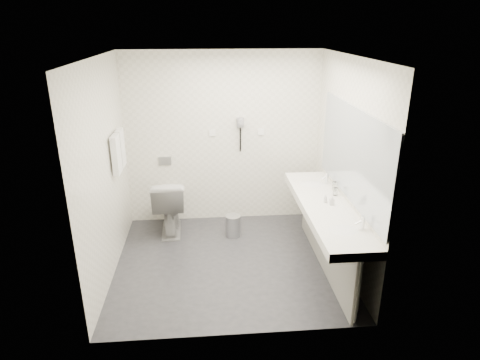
{
  "coord_description": "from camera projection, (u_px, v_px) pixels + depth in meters",
  "views": [
    {
      "loc": [
        -0.25,
        -4.52,
        2.84
      ],
      "look_at": [
        0.15,
        0.15,
        1.05
      ],
      "focal_mm": 31.06,
      "sensor_mm": 36.0,
      "label": 1
    }
  ],
  "objects": [
    {
      "name": "vanity_panel",
      "position": [
        325.0,
        240.0,
        5.01
      ],
      "size": [
        0.03,
        2.15,
        0.75
      ],
      "primitive_type": "cube",
      "color": "gray",
      "rests_on": "floor"
    },
    {
      "name": "glass_right",
      "position": [
        335.0,
        186.0,
        5.23
      ],
      "size": [
        0.06,
        0.06,
        0.11
      ],
      "primitive_type": "cylinder",
      "rotation": [
        0.0,
        0.0,
        0.01
      ],
      "color": "silver",
      "rests_on": "vanity_counter"
    },
    {
      "name": "towel_rail",
      "position": [
        116.0,
        134.0,
        5.09
      ],
      "size": [
        0.02,
        0.62,
        0.02
      ],
      "primitive_type": "cylinder",
      "rotation": [
        1.57,
        0.0,
        0.0
      ],
      "color": "silver",
      "rests_on": "wall_left"
    },
    {
      "name": "vanity_counter",
      "position": [
        325.0,
        208.0,
        4.86
      ],
      "size": [
        0.55,
        2.2,
        0.1
      ],
      "primitive_type": "cube",
      "color": "white",
      "rests_on": "floor"
    },
    {
      "name": "dryer_cradle",
      "position": [
        240.0,
        122.0,
        5.91
      ],
      "size": [
        0.1,
        0.04,
        0.14
      ],
      "primitive_type": "cube",
      "color": "gray",
      "rests_on": "wall_back"
    },
    {
      "name": "toilet",
      "position": [
        169.0,
        205.0,
        5.9
      ],
      "size": [
        0.49,
        0.82,
        0.81
      ],
      "primitive_type": "imported",
      "rotation": [
        0.0,
        0.0,
        3.18
      ],
      "color": "white",
      "rests_on": "floor"
    },
    {
      "name": "switch_plate_b",
      "position": [
        261.0,
        132.0,
        6.0
      ],
      "size": [
        0.09,
        0.02,
        0.09
      ],
      "primitive_type": "cube",
      "color": "white",
      "rests_on": "wall_back"
    },
    {
      "name": "soap_bottle_c",
      "position": [
        326.0,
        198.0,
        4.87
      ],
      "size": [
        0.04,
        0.04,
        0.11
      ],
      "primitive_type": "imported",
      "rotation": [
        0.0,
        0.0,
        -0.09
      ],
      "color": "silver",
      "rests_on": "vanity_counter"
    },
    {
      "name": "wall_right",
      "position": [
        346.0,
        166.0,
        4.91
      ],
      "size": [
        0.0,
        2.6,
        2.6
      ],
      "primitive_type": "plane",
      "rotation": [
        1.57,
        0.0,
        -1.57
      ],
      "color": "white",
      "rests_on": "floor"
    },
    {
      "name": "ceiling",
      "position": [
        227.0,
        57.0,
        4.35
      ],
      "size": [
        2.8,
        2.8,
        0.0
      ],
      "primitive_type": "plane",
      "rotation": [
        3.14,
        0.0,
        0.0
      ],
      "color": "white",
      "rests_on": "wall_back"
    },
    {
      "name": "wall_front",
      "position": [
        237.0,
        218.0,
        3.59
      ],
      "size": [
        2.8,
        0.0,
        2.8
      ],
      "primitive_type": "plane",
      "rotation": [
        -1.57,
        0.0,
        0.0
      ],
      "color": "white",
      "rests_on": "floor"
    },
    {
      "name": "basin_far",
      "position": [
        312.0,
        185.0,
        5.45
      ],
      "size": [
        0.4,
        0.31,
        0.05
      ],
      "primitive_type": "ellipsoid",
      "color": "white",
      "rests_on": "vanity_counter"
    },
    {
      "name": "switch_plate_a",
      "position": [
        212.0,
        133.0,
        5.95
      ],
      "size": [
        0.09,
        0.02,
        0.09
      ],
      "primitive_type": "cube",
      "color": "white",
      "rests_on": "wall_back"
    },
    {
      "name": "glass_left",
      "position": [
        335.0,
        191.0,
        5.07
      ],
      "size": [
        0.06,
        0.06,
        0.1
      ],
      "primitive_type": "cylinder",
      "rotation": [
        0.0,
        0.0,
        0.24
      ],
      "color": "silver",
      "rests_on": "vanity_counter"
    },
    {
      "name": "faucet_far",
      "position": [
        327.0,
        178.0,
        5.44
      ],
      "size": [
        0.04,
        0.04,
        0.15
      ],
      "primitive_type": "cylinder",
      "color": "silver",
      "rests_on": "vanity_counter"
    },
    {
      "name": "wall_left",
      "position": [
        105.0,
        172.0,
        4.68
      ],
      "size": [
        0.0,
        2.6,
        2.6
      ],
      "primitive_type": "plane",
      "rotation": [
        1.57,
        0.0,
        1.57
      ],
      "color": "white",
      "rests_on": "floor"
    },
    {
      "name": "flush_plate",
      "position": [
        165.0,
        161.0,
        6.03
      ],
      "size": [
        0.18,
        0.02,
        0.12
      ],
      "primitive_type": "cube",
      "color": "#B2B5BA",
      "rests_on": "wall_back"
    },
    {
      "name": "towel_near",
      "position": [
        116.0,
        155.0,
        5.04
      ],
      "size": [
        0.07,
        0.24,
        0.48
      ],
      "primitive_type": "cube",
      "color": "white",
      "rests_on": "towel_rail"
    },
    {
      "name": "pedal_bin",
      "position": [
        233.0,
        226.0,
        5.84
      ],
      "size": [
        0.23,
        0.23,
        0.3
      ],
      "primitive_type": "cylinder",
      "rotation": [
        0.0,
        0.0,
        -0.11
      ],
      "color": "#B2B5BA",
      "rests_on": "floor"
    },
    {
      "name": "dryer_barrel",
      "position": [
        241.0,
        121.0,
        5.83
      ],
      "size": [
        0.08,
        0.14,
        0.08
      ],
      "primitive_type": "cylinder",
      "rotation": [
        1.57,
        0.0,
        0.0
      ],
      "color": "gray",
      "rests_on": "dryer_cradle"
    },
    {
      "name": "basin_near",
      "position": [
        343.0,
        231.0,
        4.24
      ],
      "size": [
        0.4,
        0.31,
        0.05
      ],
      "primitive_type": "ellipsoid",
      "color": "white",
      "rests_on": "vanity_counter"
    },
    {
      "name": "dryer_cord",
      "position": [
        240.0,
        140.0,
        5.98
      ],
      "size": [
        0.02,
        0.02,
        0.35
      ],
      "primitive_type": "cylinder",
      "color": "black",
      "rests_on": "dryer_cradle"
    },
    {
      "name": "soap_bottle_a",
      "position": [
        332.0,
        201.0,
        4.8
      ],
      "size": [
        0.05,
        0.05,
        0.11
      ],
      "primitive_type": "imported",
      "rotation": [
        0.0,
        0.0,
        0.05
      ],
      "color": "silver",
      "rests_on": "vanity_counter"
    },
    {
      "name": "wall_back",
      "position": [
        223.0,
        139.0,
        6.01
      ],
      "size": [
        2.8,
        0.0,
        2.8
      ],
      "primitive_type": "plane",
      "rotation": [
        1.57,
        0.0,
        0.0
      ],
      "color": "white",
      "rests_on": "floor"
    },
    {
      "name": "floor",
      "position": [
        229.0,
        262.0,
        5.24
      ],
      "size": [
        2.8,
        2.8,
        0.0
      ],
      "primitive_type": "plane",
      "color": "#2C2C31",
      "rests_on": "ground"
    },
    {
      "name": "vanity_post_far",
      "position": [
        307.0,
        205.0,
        5.98
      ],
      "size": [
        0.06,
        0.06,
        0.75
      ],
      "primitive_type": "cylinder",
      "color": "silver",
      "rests_on": "floor"
    },
    {
      "name": "bin_lid",
      "position": [
        233.0,
        216.0,
        5.78
      ],
      "size": [
        0.21,
        0.21,
        0.02
      ],
      "primitive_type": "cylinder",
      "color": "#B2B5BA",
      "rests_on": "pedal_bin"
    },
    {
      "name": "vanity_post_near",
      "position": [
        357.0,
        292.0,
        4.05
      ],
      "size": [
        0.06,
        0.06,
        0.75
      ],
      "primitive_type": "cylinder",
      "color": "silver",
      "rests_on": "floor"
    },
    {
      "name": "towel_far",
      "position": [
        120.0,
        148.0,
        5.3
      ],
      "size": [
        0.07,
        0.24,
        0.48
      ],
      "primitive_type": "cube",
      "color": "white",
      "rests_on": "towel_rail"
    },
    {
      "name": "faucet_near",
      "position": [
        363.0,
        223.0,
        4.23
      ],
      "size": [
        0.04,
        0.04,
        0.15
      ],
      "primitive_type": "cylinder",
      "color": "silver",
      "rests_on": "vanity_counter"
    },
    {
      "name": "mirror",
      "position": [
        352.0,
        154.0,
        4.65
      ],
      "size": [
        0.02,
        2.2,
        1.05
      ],
      "primitive_type": "cube",
      "color": "#B2BCC6",
      "rests_on": "wall_right"
    }
  ]
}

